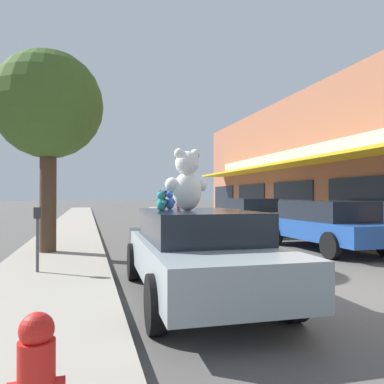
{
  "coord_description": "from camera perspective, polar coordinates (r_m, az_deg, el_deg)",
  "views": [
    {
      "loc": [
        -4.3,
        -5.41,
        1.64
      ],
      "look_at": [
        -2.47,
        1.09,
        1.71
      ],
      "focal_mm": 35.0,
      "sensor_mm": 36.0,
      "label": 1
    }
  ],
  "objects": [
    {
      "name": "street_tree",
      "position": [
        10.99,
        -21.04,
        12.05
      ],
      "size": [
        2.89,
        2.89,
        5.39
      ],
      "color": "#473323",
      "rests_on": "sidewalk_near"
    },
    {
      "name": "fire_hydrant",
      "position": [
        2.69,
        -22.62,
        -24.69
      ],
      "size": [
        0.33,
        0.22,
        0.79
      ],
      "color": "red",
      "rests_on": "sidewalk_near"
    },
    {
      "name": "teddy_bear_teal",
      "position": [
        5.88,
        -4.75,
        -1.41
      ],
      "size": [
        0.18,
        0.24,
        0.32
      ],
      "rotation": [
        0.0,
        0.0,
        2.0
      ],
      "color": "teal",
      "rests_on": "plush_art_car"
    },
    {
      "name": "plush_art_car",
      "position": [
        6.16,
        0.71,
        -8.72
      ],
      "size": [
        2.1,
        4.8,
        1.4
      ],
      "rotation": [
        0.0,
        0.0,
        -0.03
      ],
      "color": "#8C999E",
      "rests_on": "ground_plane"
    },
    {
      "name": "teddy_bear_pink",
      "position": [
        6.82,
        -2.08,
        -1.72
      ],
      "size": [
        0.14,
        0.16,
        0.22
      ],
      "rotation": [
        0.0,
        0.0,
        4.09
      ],
      "color": "pink",
      "rests_on": "plush_art_car"
    },
    {
      "name": "parked_car_far_right",
      "position": [
        16.79,
        8.74,
        -3.42
      ],
      "size": [
        1.96,
        4.52,
        1.53
      ],
      "color": "#B7B7BC",
      "rests_on": "ground_plane"
    },
    {
      "name": "parking_meter",
      "position": [
        7.99,
        -22.48,
        -5.47
      ],
      "size": [
        0.14,
        0.1,
        1.27
      ],
      "color": "#4C4C51",
      "rests_on": "sidewalk_near"
    },
    {
      "name": "teddy_bear_giant",
      "position": [
        6.11,
        -0.76,
        1.73
      ],
      "size": [
        0.75,
        0.48,
        1.01
      ],
      "rotation": [
        0.0,
        0.0,
        3.27
      ],
      "color": "white",
      "rests_on": "plush_art_car"
    },
    {
      "name": "teddy_bear_black",
      "position": [
        6.6,
        -4.46,
        -1.26
      ],
      "size": [
        0.25,
        0.18,
        0.33
      ],
      "rotation": [
        0.0,
        0.0,
        3.46
      ],
      "color": "black",
      "rests_on": "plush_art_car"
    },
    {
      "name": "ground_plane",
      "position": [
        7.1,
        22.8,
        -13.9
      ],
      "size": [
        260.0,
        260.0,
        0.0
      ],
      "primitive_type": "plane",
      "color": "#514F4C"
    },
    {
      "name": "parked_car_far_center",
      "position": [
        12.03,
        19.62,
        -4.53
      ],
      "size": [
        1.96,
        4.75,
        1.48
      ],
      "color": "#1E4793",
      "rests_on": "ground_plane"
    },
    {
      "name": "teddy_bear_blue",
      "position": [
        6.72,
        -3.42,
        -1.18
      ],
      "size": [
        0.27,
        0.19,
        0.35
      ],
      "rotation": [
        0.0,
        0.0,
        2.8
      ],
      "color": "blue",
      "rests_on": "plush_art_car"
    },
    {
      "name": "sidewalk_near",
      "position": [
        5.67,
        -23.12,
        -16.58
      ],
      "size": [
        2.32,
        90.0,
        0.14
      ],
      "color": "gray",
      "rests_on": "ground_plane"
    },
    {
      "name": "teddy_bear_cream",
      "position": [
        6.57,
        -0.64,
        -1.62
      ],
      "size": [
        0.19,
        0.12,
        0.25
      ],
      "rotation": [
        0.0,
        0.0,
        3.24
      ],
      "color": "beige",
      "rests_on": "plush_art_car"
    }
  ]
}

